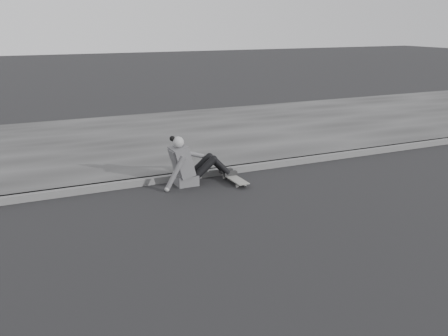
% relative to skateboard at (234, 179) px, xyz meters
% --- Properties ---
extents(ground, '(80.00, 80.00, 0.00)m').
position_rel_skateboard_xyz_m(ground, '(0.84, -2.03, -0.07)').
color(ground, black).
rests_on(ground, ground).
extents(curb, '(24.00, 0.16, 0.12)m').
position_rel_skateboard_xyz_m(curb, '(0.84, 0.55, -0.01)').
color(curb, '#545454').
rests_on(curb, ground).
extents(sidewalk, '(24.00, 6.00, 0.12)m').
position_rel_skateboard_xyz_m(sidewalk, '(0.84, 3.57, -0.01)').
color(sidewalk, '#353535').
rests_on(sidewalk, ground).
extents(skateboard, '(0.20, 0.78, 0.09)m').
position_rel_skateboard_xyz_m(skateboard, '(0.00, 0.00, 0.00)').
color(skateboard, gray).
rests_on(skateboard, ground).
extents(seated_woman, '(1.38, 0.46, 0.88)m').
position_rel_skateboard_xyz_m(seated_woman, '(-0.73, 0.25, 0.29)').
color(seated_woman, '#4D4D50').
rests_on(seated_woman, ground).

